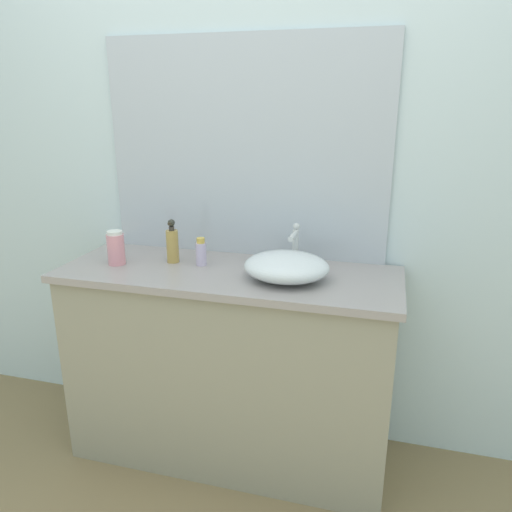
% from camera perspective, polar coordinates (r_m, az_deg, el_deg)
% --- Properties ---
extents(bathroom_wall_rear, '(6.00, 0.06, 2.60)m').
position_cam_1_polar(bathroom_wall_rear, '(2.15, 0.39, 11.56)').
color(bathroom_wall_rear, silver).
rests_on(bathroom_wall_rear, ground).
extents(vanity_counter, '(1.39, 0.50, 0.87)m').
position_cam_1_polar(vanity_counter, '(2.17, -3.11, -12.60)').
color(vanity_counter, gray).
rests_on(vanity_counter, ground).
extents(wall_mirror_panel, '(1.23, 0.01, 0.92)m').
position_cam_1_polar(wall_mirror_panel, '(2.12, -1.34, 12.27)').
color(wall_mirror_panel, '#B2BCC6').
rests_on(wall_mirror_panel, vanity_counter).
extents(sink_basin, '(0.33, 0.29, 0.10)m').
position_cam_1_polar(sink_basin, '(1.88, 3.56, -1.24)').
color(sink_basin, silver).
rests_on(sink_basin, vanity_counter).
extents(faucet, '(0.03, 0.14, 0.18)m').
position_cam_1_polar(faucet, '(2.01, 4.54, 1.68)').
color(faucet, silver).
rests_on(faucet, vanity_counter).
extents(soap_dispenser, '(0.05, 0.05, 0.19)m').
position_cam_1_polar(soap_dispenser, '(2.10, -9.71, 1.37)').
color(soap_dispenser, '#B09047').
rests_on(soap_dispenser, vanity_counter).
extents(lotion_bottle, '(0.07, 0.07, 0.14)m').
position_cam_1_polar(lotion_bottle, '(2.13, -15.99, 0.90)').
color(lotion_bottle, pink).
rests_on(lotion_bottle, vanity_counter).
extents(perfume_bottle, '(0.04, 0.04, 0.12)m').
position_cam_1_polar(perfume_bottle, '(2.05, -6.41, 0.41)').
color(perfume_bottle, silver).
rests_on(perfume_bottle, vanity_counter).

